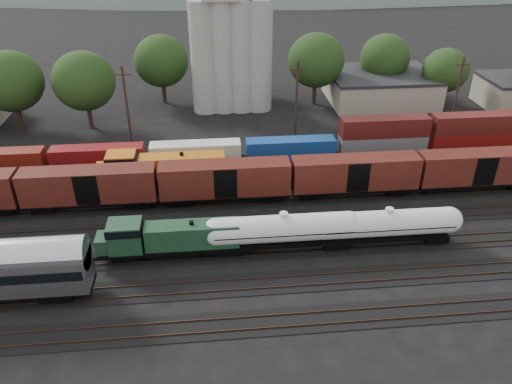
{
  "coord_description": "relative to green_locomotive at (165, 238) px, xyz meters",
  "views": [
    {
      "loc": [
        -0.48,
        -45.79,
        30.73
      ],
      "look_at": [
        4.2,
        2.0,
        3.0
      ],
      "focal_mm": 35.0,
      "sensor_mm": 36.0,
      "label": 1
    }
  ],
  "objects": [
    {
      "name": "tank_car_a",
      "position": [
        11.71,
        -0.0,
        0.21
      ],
      "size": [
        16.22,
        2.9,
        4.25
      ],
      "color": "silver",
      "rests_on": "ground"
    },
    {
      "name": "grain_silo",
      "position": [
        8.75,
        41.0,
        8.93
      ],
      "size": [
        13.4,
        5.0,
        29.0
      ],
      "color": "#9B998E",
      "rests_on": "ground"
    },
    {
      "name": "utility_poles",
      "position": [
        5.47,
        27.0,
        3.88
      ],
      "size": [
        122.2,
        0.36,
        12.0
      ],
      "color": "black",
      "rests_on": "ground"
    },
    {
      "name": "distant_hills",
      "position": [
        29.39,
        265.0,
        -22.89
      ],
      "size": [
        860.0,
        286.0,
        130.0
      ],
      "color": "#59665B",
      "rests_on": "ground"
    },
    {
      "name": "tree_band",
      "position": [
        -0.42,
        42.24,
        5.23
      ],
      "size": [
        163.76,
        22.47,
        14.08
      ],
      "color": "black",
      "rests_on": "ground"
    },
    {
      "name": "boxcar_string",
      "position": [
        6.36,
        10.0,
        0.79
      ],
      "size": [
        138.2,
        2.9,
        4.2
      ],
      "color": "black",
      "rests_on": "ground"
    },
    {
      "name": "orange_locomotive",
      "position": [
        -1.69,
        15.0,
        0.16
      ],
      "size": [
        17.44,
        2.91,
        4.36
      ],
      "color": "black",
      "rests_on": "ground"
    },
    {
      "name": "tank_car_b",
      "position": [
        22.43,
        0.0,
        0.14
      ],
      "size": [
        15.73,
        2.82,
        4.12
      ],
      "color": "silver",
      "rests_on": "ground"
    },
    {
      "name": "container_wall",
      "position": [
        11.05,
        20.0,
        0.25
      ],
      "size": [
        160.17,
        2.6,
        5.8
      ],
      "color": "black",
      "rests_on": "ground"
    },
    {
      "name": "tracks",
      "position": [
        5.47,
        5.0,
        -2.28
      ],
      "size": [
        180.0,
        33.2,
        0.2
      ],
      "color": "black",
      "rests_on": "ground"
    },
    {
      "name": "ground",
      "position": [
        5.47,
        5.0,
        -2.33
      ],
      "size": [
        600.0,
        600.0,
        0.0
      ],
      "primitive_type": "plane",
      "color": "black"
    },
    {
      "name": "green_locomotive",
      "position": [
        0.0,
        0.0,
        0.0
      ],
      "size": [
        15.3,
        2.7,
        4.05
      ],
      "color": "black",
      "rests_on": "ground"
    },
    {
      "name": "industrial_sheds",
      "position": [
        12.1,
        40.25,
        0.23
      ],
      "size": [
        119.38,
        17.26,
        5.1
      ],
      "color": "#9E937F",
      "rests_on": "ground"
    }
  ]
}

